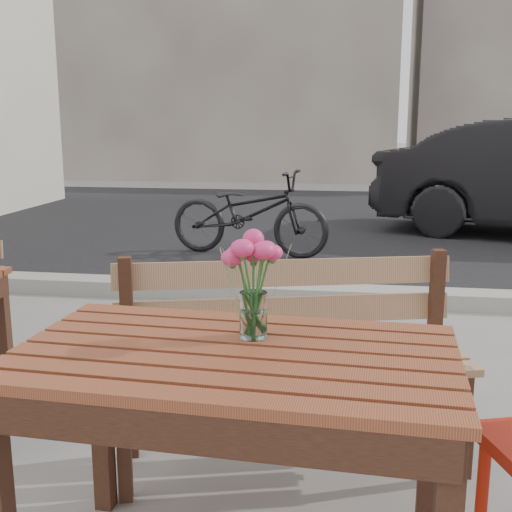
{
  "coord_description": "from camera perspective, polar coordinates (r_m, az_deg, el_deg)",
  "views": [
    {
      "loc": [
        0.09,
        -1.77,
        1.36
      ],
      "look_at": [
        -0.19,
        0.03,
        0.98
      ],
      "focal_mm": 45.0,
      "sensor_mm": 36.0,
      "label": 1
    }
  ],
  "objects": [
    {
      "name": "bicycle",
      "position": [
        6.58,
        -0.63,
        3.87
      ],
      "size": [
        1.75,
        0.86,
        0.88
      ],
      "primitive_type": "imported",
      "rotation": [
        0.0,
        0.0,
        1.4
      ],
      "color": "black",
      "rests_on": "ground"
    },
    {
      "name": "backdrop_buildings",
      "position": [
        16.32,
        9.36,
        19.67
      ],
      "size": [
        15.5,
        4.0,
        8.0
      ],
      "color": "slate",
      "rests_on": "ground"
    },
    {
      "name": "main_vase",
      "position": [
        1.82,
        -0.23,
        -1.34
      ],
      "size": [
        0.17,
        0.17,
        0.32
      ],
      "color": "white",
      "rests_on": "main_table"
    },
    {
      "name": "street",
      "position": [
        6.97,
        7.74,
        0.79
      ],
      "size": [
        30.0,
        8.12,
        0.12
      ],
      "color": "black",
      "rests_on": "ground"
    },
    {
      "name": "main_table",
      "position": [
        1.83,
        -1.91,
        -11.98
      ],
      "size": [
        1.25,
        0.77,
        0.75
      ],
      "rotation": [
        0.0,
        0.0,
        -0.06
      ],
      "color": "brown",
      "rests_on": "ground"
    },
    {
      "name": "main_bench",
      "position": [
        2.58,
        2.89,
        -7.1
      ],
      "size": [
        1.45,
        0.76,
        0.87
      ],
      "rotation": [
        0.0,
        0.0,
        0.26
      ],
      "color": "#90674A",
      "rests_on": "ground"
    }
  ]
}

